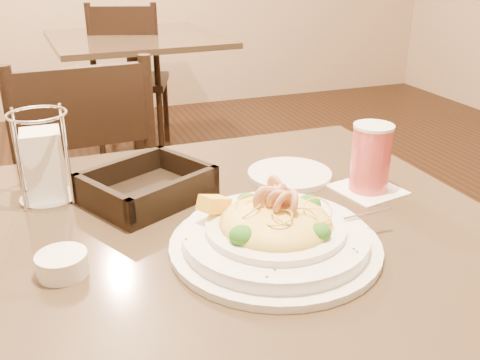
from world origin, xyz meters
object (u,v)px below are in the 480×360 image
object	(u,v)px
main_table	(244,338)
dining_chair_far	(130,76)
side_plate	(290,174)
drink_glass	(371,159)
bread_basket	(147,189)
butter_ramekin	(62,264)
pasta_bowl	(275,231)
dining_chair_near	(87,191)
background_table	(139,79)
napkin_caddy	(44,163)

from	to	relation	value
main_table	dining_chair_far	xyz separation A→B (m)	(0.20, 2.46, -0.02)
side_plate	drink_glass	bearing A→B (deg)	-45.38
bread_basket	butter_ramekin	size ratio (longest dim) A/B	3.60
bread_basket	pasta_bowl	bearing A→B (deg)	-59.03
dining_chair_near	dining_chair_far	xyz separation A→B (m)	(0.41, 1.62, 0.00)
background_table	pasta_bowl	bearing A→B (deg)	-94.87
main_table	bread_basket	xyz separation A→B (m)	(-0.13, 0.17, 0.26)
dining_chair_near	bread_basket	bearing A→B (deg)	92.71
dining_chair_near	side_plate	bearing A→B (deg)	115.69
side_plate	dining_chair_near	bearing A→B (deg)	119.40
main_table	side_plate	bearing A→B (deg)	45.98
dining_chair_far	bread_basket	distance (m)	2.34
main_table	drink_glass	bearing A→B (deg)	11.41
drink_glass	pasta_bowl	bearing A→B (deg)	-151.65
dining_chair_far	side_plate	world-z (taller)	dining_chair_far
background_table	dining_chair_near	distance (m)	1.49
side_plate	butter_ramekin	world-z (taller)	butter_ramekin
main_table	bread_basket	world-z (taller)	bread_basket
main_table	side_plate	distance (m)	0.35
main_table	dining_chair_near	size ratio (longest dim) A/B	0.97
bread_basket	side_plate	distance (m)	0.30
dining_chair_far	background_table	bearing A→B (deg)	113.81
dining_chair_far	dining_chair_near	bearing A→B (deg)	93.81
bread_basket	drink_glass	bearing A→B (deg)	-15.11
dining_chair_near	pasta_bowl	bearing A→B (deg)	100.13
main_table	pasta_bowl	xyz separation A→B (m)	(0.02, -0.09, 0.27)
background_table	pasta_bowl	xyz separation A→B (m)	(-0.20, -2.36, 0.27)
drink_glass	bread_basket	size ratio (longest dim) A/B	0.52
background_table	bread_basket	size ratio (longest dim) A/B	3.51
drink_glass	bread_basket	bearing A→B (deg)	164.89
side_plate	butter_ramekin	xyz separation A→B (m)	(-0.47, -0.22, 0.01)
background_table	dining_chair_near	xyz separation A→B (m)	(-0.43, -1.43, -0.02)
dining_chair_far	drink_glass	world-z (taller)	dining_chair_far
background_table	dining_chair_far	distance (m)	0.20
side_plate	dining_chair_far	bearing A→B (deg)	89.18
dining_chair_near	drink_glass	size ratio (longest dim) A/B	6.61
dining_chair_near	butter_ramekin	world-z (taller)	dining_chair_near
background_table	side_plate	size ratio (longest dim) A/B	5.38
dining_chair_far	side_plate	distance (m)	2.31
pasta_bowl	side_plate	size ratio (longest dim) A/B	2.12
side_plate	background_table	bearing A→B (deg)	88.57
butter_ramekin	main_table	bearing A→B (deg)	7.98
bread_basket	background_table	bearing A→B (deg)	80.44
napkin_caddy	side_plate	bearing A→B (deg)	-7.25
background_table	butter_ramekin	world-z (taller)	butter_ramekin
napkin_caddy	butter_ramekin	xyz separation A→B (m)	(0.01, -0.28, -0.06)
main_table	background_table	bearing A→B (deg)	84.44
main_table	napkin_caddy	distance (m)	0.50
bread_basket	side_plate	size ratio (longest dim) A/B	1.53
main_table	dining_chair_near	xyz separation A→B (m)	(-0.21, 0.84, -0.02)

